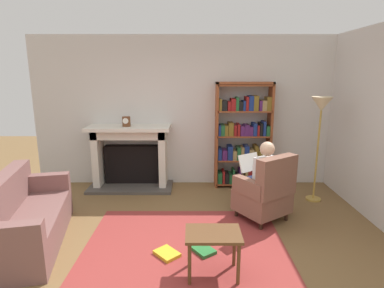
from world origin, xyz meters
TOP-DOWN VIEW (x-y plane):
  - ground at (0.00, 0.00)m, footprint 14.00×14.00m
  - back_wall at (0.00, 2.55)m, footprint 5.60×0.10m
  - side_wall_right at (2.65, 1.25)m, footprint 0.10×5.20m
  - area_rug at (0.00, 0.30)m, footprint 2.40×1.80m
  - fireplace at (-1.03, 2.30)m, footprint 1.49×0.64m
  - mantel_clock at (-1.06, 2.20)m, footprint 0.14×0.14m
  - bookshelf at (1.01, 2.33)m, footprint 0.99×0.32m
  - armchair_reading at (1.11, 0.93)m, footprint 0.88×0.87m
  - seated_reader at (1.05, 1.03)m, footprint 0.55×0.59m
  - sofa_floral at (-1.93, 0.29)m, footprint 1.07×1.81m
  - side_table at (0.30, -0.31)m, footprint 0.56×0.39m
  - scattered_books at (-0.00, 0.07)m, footprint 0.74×0.40m
  - floor_lamp at (2.09, 1.67)m, footprint 0.32×0.32m

SIDE VIEW (x-z plane):
  - ground at x=0.00m, z-range 0.00..0.00m
  - area_rug at x=0.00m, z-range 0.00..0.01m
  - scattered_books at x=0.00m, z-range 0.01..0.05m
  - sofa_floral at x=-1.93m, z-range -0.10..0.75m
  - side_table at x=0.30m, z-range 0.16..0.65m
  - armchair_reading at x=1.11m, z-range -0.06..0.91m
  - fireplace at x=-1.03m, z-range 0.03..1.17m
  - seated_reader at x=1.05m, z-range 0.05..1.19m
  - bookshelf at x=1.01m, z-range -0.02..1.87m
  - mantel_clock at x=-1.06m, z-range 1.14..1.31m
  - back_wall at x=0.00m, z-range 0.00..2.70m
  - side_wall_right at x=2.65m, z-range 0.00..2.70m
  - floor_lamp at x=2.09m, z-range 0.59..2.28m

